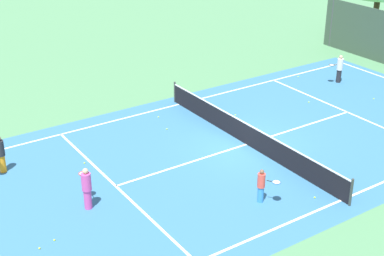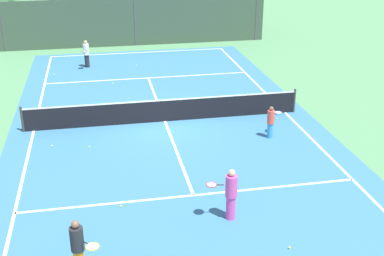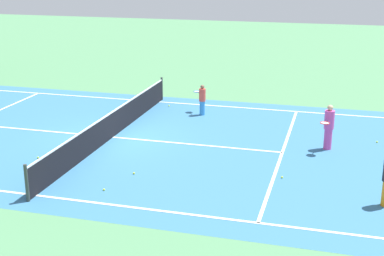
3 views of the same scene
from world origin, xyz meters
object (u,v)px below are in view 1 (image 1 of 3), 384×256
tennis_ball_4 (315,198)px  tennis_ball_8 (374,99)px  tennis_ball_5 (40,248)px  player_2 (87,188)px  player_1 (262,185)px  tennis_ball_3 (235,115)px  tennis_ball_10 (84,163)px  tennis_ball_9 (298,77)px  player_3 (1,154)px  tennis_ball_0 (309,102)px  tennis_ball_2 (167,129)px  player_0 (339,68)px  tennis_ball_6 (287,162)px  tennis_ball_7 (54,240)px  tennis_ball_1 (158,117)px

tennis_ball_4 → tennis_ball_8: 10.90m
tennis_ball_5 → tennis_ball_8: same height
player_2 → player_1: bearing=60.0°
tennis_ball_3 → tennis_ball_10: size_ratio=1.00×
tennis_ball_8 → tennis_ball_9: 4.79m
player_2 → player_3: size_ratio=1.03×
player_3 → tennis_ball_9: (-1.59, 17.55, -0.78)m
tennis_ball_0 → tennis_ball_2: 7.91m
player_0 → tennis_ball_10: (0.93, -15.88, -0.78)m
player_1 → player_2: (-3.12, -5.40, 0.15)m
tennis_ball_4 → tennis_ball_5: same height
player_1 → tennis_ball_8: player_1 is taller
player_0 → tennis_ball_6: (5.49, -8.89, -0.78)m
player_0 → player_3: player_0 is taller
tennis_ball_7 → tennis_ball_6: bearing=88.7°
tennis_ball_9 → tennis_ball_6: bearing=-46.0°
tennis_ball_0 → tennis_ball_10: bearing=-91.7°
tennis_ball_1 → tennis_ball_6: same height
tennis_ball_3 → tennis_ball_5: same height
player_0 → tennis_ball_8: player_0 is taller
tennis_ball_0 → tennis_ball_6: bearing=-51.9°
tennis_ball_1 → player_0: bearing=82.7°
tennis_ball_2 → tennis_ball_4: 8.22m
player_2 → tennis_ball_3: size_ratio=24.56×
tennis_ball_2 → tennis_ball_5: bearing=-56.3°
tennis_ball_2 → tennis_ball_3: bearing=82.9°
player_2 → tennis_ball_9: 16.90m
player_2 → tennis_ball_2: 7.09m
player_1 → tennis_ball_2: bearing=177.0°
tennis_ball_2 → tennis_ball_0: bearing=80.7°
player_0 → tennis_ball_10: 15.92m
tennis_ball_1 → tennis_ball_4: same height
player_0 → tennis_ball_1: bearing=-97.3°
player_1 → player_3: size_ratio=0.85×
player_2 → tennis_ball_1: 8.27m
tennis_ball_10 → tennis_ball_7: bearing=-34.6°
player_3 → tennis_ball_9: player_3 is taller
player_0 → tennis_ball_5: 20.17m
tennis_ball_7 → tennis_ball_3: bearing=113.2°
player_2 → tennis_ball_10: player_2 is taller
tennis_ball_0 → player_1: bearing=-54.3°
tennis_ball_2 → tennis_ball_8: 11.33m
tennis_ball_6 → player_3: bearing=-120.0°
player_2 → tennis_ball_8: (-1.22, 16.75, -0.80)m
player_2 → tennis_ball_1: bearing=131.6°
tennis_ball_2 → tennis_ball_1: bearing=164.9°
tennis_ball_9 → tennis_ball_10: 14.84m
tennis_ball_2 → tennis_ball_3: 3.68m
tennis_ball_4 → tennis_ball_6: size_ratio=1.00×
tennis_ball_3 → tennis_ball_1: bearing=-119.9°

